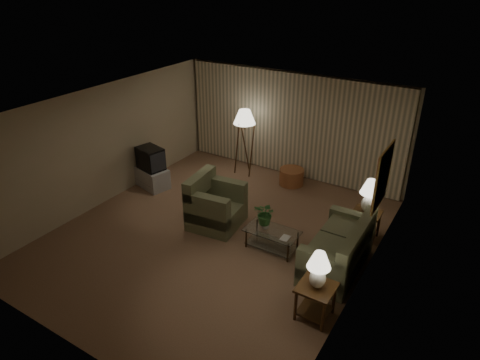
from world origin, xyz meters
name	(u,v)px	position (x,y,z in m)	size (l,w,h in m)	color
ground	(216,234)	(0.00, 0.00, 0.00)	(7.00, 7.00, 0.00)	#916B50
room_shell	(254,133)	(0.02, 1.51, 1.75)	(6.04, 7.02, 2.72)	#C6B398
sofa	(337,250)	(2.50, 0.25, 0.39)	(1.74, 0.88, 0.77)	#6D7452
armchair	(216,206)	(-0.19, 0.31, 0.44)	(1.27, 1.22, 0.88)	#6D7452
side_table_near	(316,296)	(2.65, -1.10, 0.41)	(0.56, 0.56, 0.60)	#3B2210
side_table_far	(366,220)	(2.65, 1.50, 0.41)	(0.54, 0.46, 0.60)	#3B2210
table_lamp_near	(319,267)	(2.65, -1.10, 0.97)	(0.37, 0.37, 0.63)	silver
table_lamp_far	(370,193)	(2.65, 1.50, 1.02)	(0.41, 0.41, 0.71)	silver
coffee_table	(272,237)	(1.23, 0.15, 0.28)	(1.05, 0.57, 0.41)	silver
tv_cabinet	(152,178)	(-2.55, 0.92, 0.25)	(0.93, 0.70, 0.50)	#A7A7A9
crt_tv	(150,158)	(-2.55, 0.92, 0.77)	(0.73, 0.60, 0.55)	black
floor_lamp	(244,141)	(-1.00, 2.80, 0.92)	(0.57, 0.57, 1.75)	#3B2210
ottoman	(291,177)	(0.35, 2.88, 0.20)	(0.61, 0.61, 0.41)	#A25A36
vase	(265,225)	(1.08, 0.15, 0.49)	(0.15, 0.15, 0.15)	silver
flowers	(266,211)	(1.08, 0.15, 0.80)	(0.42, 0.36, 0.47)	#306D31
book	(281,237)	(1.48, 0.05, 0.42)	(0.15, 0.21, 0.02)	olive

